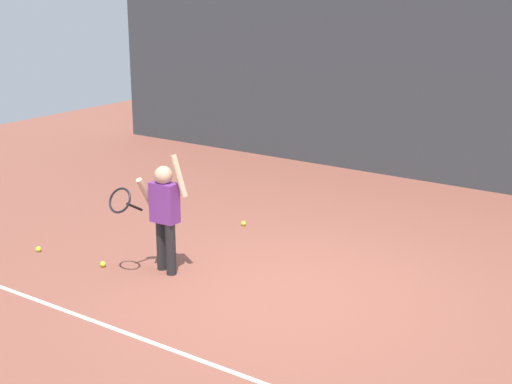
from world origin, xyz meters
name	(u,v)px	position (x,y,z in m)	size (l,w,h in m)	color
ground_plane	(285,291)	(0.00, 0.00, 0.00)	(20.00, 20.00, 0.00)	brown
court_line_baseline	(183,354)	(0.00, -1.63, 0.00)	(9.00, 0.05, 0.00)	white
back_fence_windscreen	(462,89)	(0.00, 4.91, 1.51)	(13.73, 0.08, 3.03)	#383D42
fence_post_0	(139,57)	(-6.72, 4.97, 1.59)	(0.09, 0.09, 3.18)	slate
fence_post_1	(278,68)	(-3.36, 4.97, 1.59)	(0.09, 0.09, 3.18)	slate
fence_post_2	(464,83)	(0.00, 4.97, 1.59)	(0.09, 0.09, 3.18)	slate
tennis_player	(163,209)	(-1.36, -0.33, 0.73)	(0.70, 0.60, 1.35)	#232326
tennis_ball_0	(244,223)	(-1.57, 1.44, 0.03)	(0.07, 0.07, 0.07)	#CCE033
tennis_ball_2	(38,249)	(-3.01, -0.72, 0.03)	(0.07, 0.07, 0.07)	#CCE033
tennis_ball_3	(103,264)	(-2.03, -0.62, 0.03)	(0.07, 0.07, 0.07)	#CCE033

